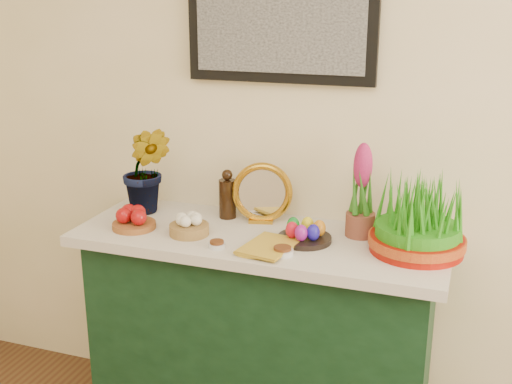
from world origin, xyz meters
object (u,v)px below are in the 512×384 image
hyacinth_green (146,156)px  book (249,242)px  sideboard (260,342)px  wheatgrass_sabzeh (418,219)px  mirror (262,193)px

hyacinth_green → book: 0.60m
sideboard → hyacinth_green: size_ratio=2.69×
sideboard → wheatgrass_sabzeh: 0.82m
hyacinth_green → mirror: (0.48, 0.05, -0.13)m
mirror → wheatgrass_sabzeh: wheatgrass_sabzeh is taller
sideboard → hyacinth_green: hyacinth_green is taller
sideboard → mirror: (-0.04, 0.13, 0.58)m
sideboard → hyacinth_green: (-0.52, 0.08, 0.71)m
hyacinth_green → wheatgrass_sabzeh: size_ratio=1.43×
book → wheatgrass_sabzeh: size_ratio=0.64×
mirror → book: size_ratio=1.13×
sideboard → wheatgrass_sabzeh: size_ratio=3.85×
hyacinth_green → wheatgrass_sabzeh: hyacinth_green is taller
book → mirror: bearing=108.4°
mirror → wheatgrass_sabzeh: 0.62m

